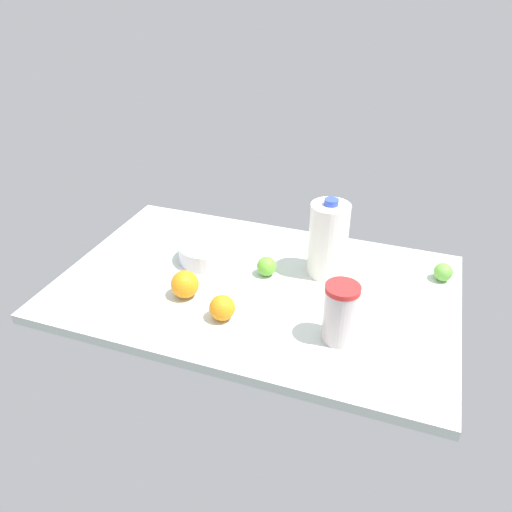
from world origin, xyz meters
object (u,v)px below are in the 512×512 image
mixing_bowl (207,252)px  orange_loose (185,284)px  lime_by_jug (443,272)px  milk_jug (328,240)px  tumbler_cup (340,313)px  lime_near_front (267,266)px  orange_beside_bowl (222,308)px

mixing_bowl → orange_loose: orange_loose is taller
lime_by_jug → milk_jug: bearing=12.8°
milk_jug → lime_by_jug: milk_jug is taller
milk_jug → tumbler_cup: (-10.16, 30.16, -3.59)cm
tumbler_cup → lime_by_jug: (-24.97, -38.13, -5.54)cm
milk_jug → lime_by_jug: (-35.13, -7.97, -9.13)cm
mixing_bowl → lime_near_front: size_ratio=2.99×
milk_jug → orange_loose: milk_jug is taller
lime_by_jug → orange_loose: 79.30cm
milk_jug → lime_by_jug: size_ratio=4.43×
milk_jug → lime_near_front: milk_jug is taller
orange_beside_bowl → milk_jug: bearing=-123.9°
tumbler_cup → orange_loose: tumbler_cup is taller
orange_beside_bowl → lime_near_front: size_ratio=1.17×
orange_beside_bowl → lime_by_jug: size_ratio=1.26×
mixing_bowl → orange_loose: bearing=96.2°
mixing_bowl → lime_near_front: lime_near_front is taller
tumbler_cup → lime_near_front: tumbler_cup is taller
milk_jug → orange_loose: bearing=36.0°
mixing_bowl → lime_by_jug: (-73.69, -13.77, -0.16)cm
tumbler_cup → orange_loose: 46.83cm
orange_loose → lime_by_jug: bearing=-154.3°
mixing_bowl → lime_near_front: (-21.22, 1.69, 0.06)cm
lime_by_jug → mixing_bowl: bearing=10.6°
orange_beside_bowl → lime_near_front: bearing=-100.2°
orange_loose → lime_near_front: bearing=-135.1°
tumbler_cup → orange_beside_bowl: 32.47cm
milk_jug → mixing_bowl: size_ratio=1.38×
orange_beside_bowl → orange_loose: orange_loose is taller
mixing_bowl → tumbler_cup: size_ratio=1.11×
orange_beside_bowl → tumbler_cup: bearing=-175.7°
lime_by_jug → lime_near_front: 54.70cm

